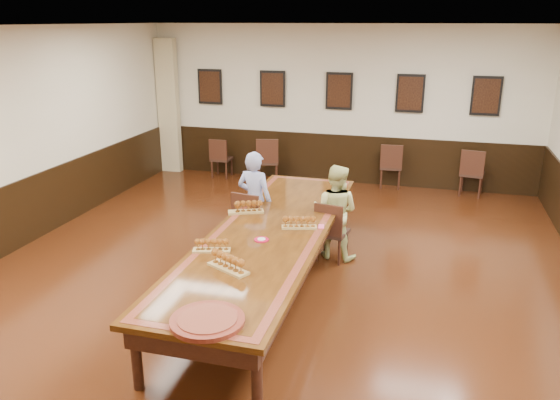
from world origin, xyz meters
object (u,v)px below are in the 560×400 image
(conference_table, at_px, (269,241))
(spare_chair_a, at_px, (222,157))
(spare_chair_c, at_px, (391,165))
(chair_man, at_px, (252,221))
(spare_chair_d, at_px, (472,172))
(person_woman, at_px, (335,212))
(person_man, at_px, (255,201))
(carved_platter, at_px, (207,320))
(chair_woman, at_px, (332,230))
(spare_chair_b, at_px, (268,160))

(conference_table, bearing_deg, spare_chair_a, 118.04)
(spare_chair_c, bearing_deg, chair_man, 61.41)
(chair_man, distance_m, spare_chair_d, 4.93)
(spare_chair_d, height_order, person_woman, person_woman)
(person_man, bearing_deg, carved_platter, 110.94)
(spare_chair_d, bearing_deg, spare_chair_a, 9.62)
(spare_chair_a, bearing_deg, chair_woman, 130.47)
(chair_man, xyz_separation_m, spare_chair_b, (-0.81, 3.49, 0.02))
(chair_man, height_order, spare_chair_d, same)
(person_woman, bearing_deg, carved_platter, 90.52)
(person_man, bearing_deg, spare_chair_c, -104.48)
(chair_woman, distance_m, person_woman, 0.26)
(chair_man, height_order, conference_table, chair_man)
(person_woman, bearing_deg, person_man, 9.59)
(spare_chair_c, relative_size, conference_table, 0.18)
(person_man, distance_m, carved_platter, 3.42)
(spare_chair_a, distance_m, spare_chair_d, 5.16)
(chair_man, distance_m, spare_chair_c, 4.19)
(spare_chair_a, height_order, person_woman, person_woman)
(spare_chair_d, bearing_deg, spare_chair_b, 11.80)
(spare_chair_a, distance_m, conference_table, 5.27)
(spare_chair_b, bearing_deg, chair_man, 88.41)
(spare_chair_b, bearing_deg, conference_table, 92.39)
(spare_chair_d, bearing_deg, chair_woman, 69.63)
(chair_woman, xyz_separation_m, conference_table, (-0.62, -1.02, 0.17))
(chair_man, height_order, spare_chair_a, chair_man)
(chair_man, distance_m, person_man, 0.29)
(chair_man, height_order, spare_chair_b, spare_chair_b)
(chair_man, distance_m, chair_woman, 1.20)
(spare_chair_a, height_order, conference_table, spare_chair_a)
(person_woman, bearing_deg, conference_table, 69.74)
(spare_chair_b, height_order, conference_table, spare_chair_b)
(spare_chair_b, distance_m, person_man, 3.50)
(chair_woman, bearing_deg, spare_chair_b, -50.41)
(chair_woman, bearing_deg, carved_platter, 90.54)
(person_man, bearing_deg, spare_chair_a, -51.72)
(chair_man, xyz_separation_m, person_woman, (1.21, 0.10, 0.22))
(chair_man, relative_size, spare_chair_c, 1.01)
(spare_chair_a, distance_m, person_woman, 4.71)
(spare_chair_c, bearing_deg, spare_chair_a, -1.47)
(person_woman, bearing_deg, spare_chair_b, -49.55)
(person_man, bearing_deg, chair_man, 90.00)
(chair_woman, relative_size, spare_chair_a, 1.02)
(chair_woman, bearing_deg, conference_table, 68.19)
(chair_woman, distance_m, person_man, 1.22)
(spare_chair_a, relative_size, carved_platter, 1.14)
(chair_woman, distance_m, spare_chair_a, 4.77)
(spare_chair_b, bearing_deg, person_woman, 106.16)
(spare_chair_d, relative_size, conference_table, 0.19)
(spare_chair_a, bearing_deg, spare_chair_c, -176.87)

